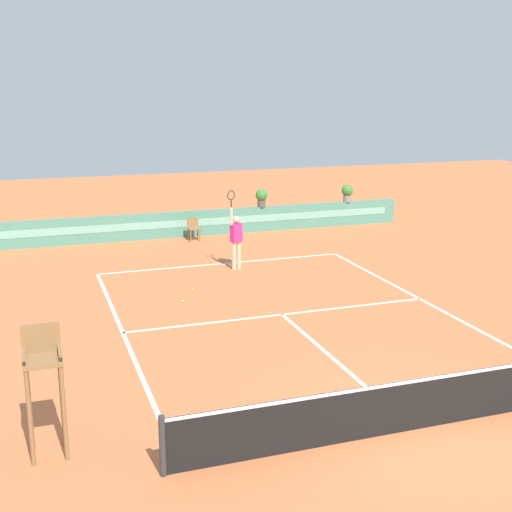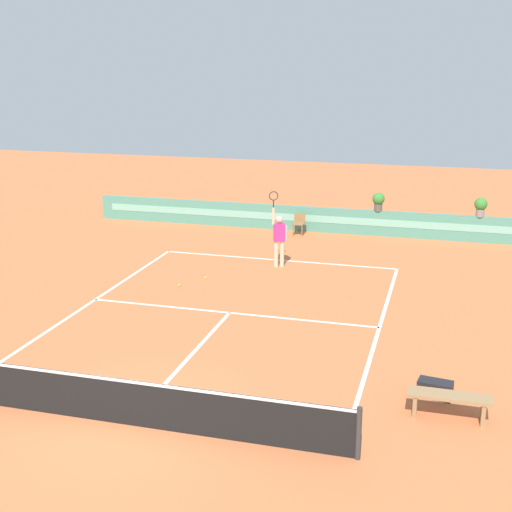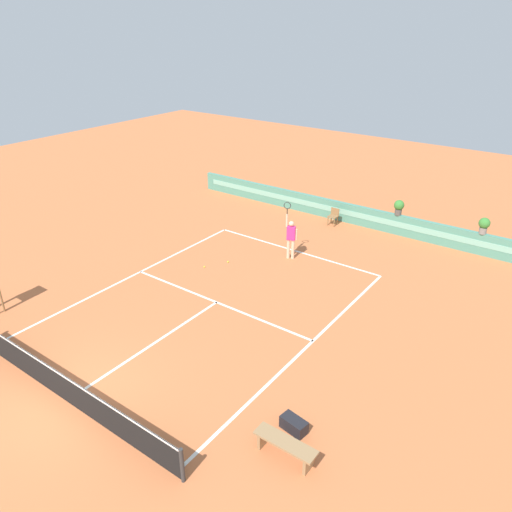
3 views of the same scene
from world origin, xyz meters
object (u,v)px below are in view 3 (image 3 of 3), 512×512
(tennis_player, at_px, (291,236))
(bench_courtside, at_px, (285,446))
(potted_plant_far_right, at_px, (484,225))
(tennis_ball_mid_court, at_px, (204,267))
(ball_kid_chair, at_px, (334,216))
(gear_bag, at_px, (294,425))
(potted_plant_right, at_px, (399,206))
(tennis_ball_near_baseline, at_px, (228,262))

(tennis_player, bearing_deg, bench_courtside, -58.30)
(potted_plant_far_right, bearing_deg, tennis_ball_mid_court, -137.85)
(ball_kid_chair, distance_m, gear_bag, 14.09)
(tennis_player, xyz_separation_m, potted_plant_right, (2.71, 5.26, 0.36))
(ball_kid_chair, height_order, potted_plant_far_right, potted_plant_far_right)
(bench_courtside, relative_size, potted_plant_far_right, 2.21)
(bench_courtside, height_order, potted_plant_right, potted_plant_right)
(bench_courtside, relative_size, tennis_ball_mid_court, 23.53)
(tennis_ball_near_baseline, relative_size, tennis_ball_mid_court, 1.00)
(bench_courtside, bearing_deg, tennis_player, 121.70)
(tennis_ball_near_baseline, bearing_deg, ball_kid_chair, 75.78)
(bench_courtside, bearing_deg, potted_plant_far_right, 86.57)
(bench_courtside, relative_size, potted_plant_right, 2.21)
(potted_plant_far_right, bearing_deg, gear_bag, -94.84)
(bench_courtside, distance_m, tennis_ball_near_baseline, 10.53)
(bench_courtside, bearing_deg, gear_bag, 108.50)
(tennis_player, bearing_deg, potted_plant_far_right, 38.79)
(tennis_ball_mid_court, bearing_deg, gear_bag, -34.85)
(ball_kid_chair, relative_size, tennis_ball_mid_court, 12.50)
(ball_kid_chair, bearing_deg, potted_plant_far_right, 6.10)
(bench_courtside, bearing_deg, tennis_ball_near_baseline, 136.36)
(gear_bag, height_order, tennis_player, tennis_player)
(gear_bag, height_order, potted_plant_right, potted_plant_right)
(gear_bag, distance_m, potted_plant_far_right, 13.72)
(ball_kid_chair, relative_size, tennis_ball_near_baseline, 12.50)
(ball_kid_chair, bearing_deg, tennis_ball_near_baseline, -104.22)
(gear_bag, bearing_deg, potted_plant_far_right, 85.16)
(ball_kid_chair, height_order, bench_courtside, ball_kid_chair)
(tennis_ball_near_baseline, height_order, potted_plant_far_right, potted_plant_far_right)
(ball_kid_chair, distance_m, tennis_player, 4.58)
(tennis_player, distance_m, potted_plant_far_right, 8.41)
(tennis_player, height_order, tennis_ball_mid_court, tennis_player)
(tennis_ball_mid_court, bearing_deg, potted_plant_right, 57.62)
(ball_kid_chair, height_order, tennis_ball_near_baseline, ball_kid_chair)
(bench_courtside, bearing_deg, potted_plant_right, 101.60)
(ball_kid_chair, height_order, tennis_ball_mid_court, ball_kid_chair)
(ball_kid_chair, relative_size, potted_plant_far_right, 1.17)
(bench_courtside, distance_m, potted_plant_right, 14.80)
(bench_courtside, distance_m, tennis_player, 10.83)
(gear_bag, xyz_separation_m, potted_plant_right, (-2.68, 13.61, 1.23))
(bench_courtside, height_order, gear_bag, bench_courtside)
(tennis_ball_mid_court, distance_m, potted_plant_right, 9.75)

